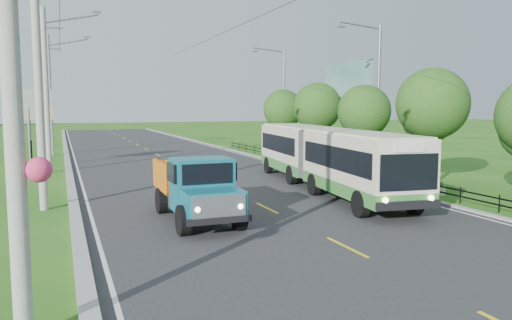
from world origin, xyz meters
TOP-DOWN VIEW (x-y plane):
  - ground at (0.00, 0.00)m, footprint 240.00×240.00m
  - road at (0.00, 20.00)m, footprint 14.00×120.00m
  - curb_left at (-7.20, 20.00)m, footprint 0.40×120.00m
  - curb_right at (7.15, 20.00)m, footprint 0.30×120.00m
  - edge_line_left at (-6.65, 20.00)m, footprint 0.12×120.00m
  - edge_line_right at (6.65, 20.00)m, footprint 0.12×120.00m
  - centre_dash at (0.00, 0.00)m, footprint 0.12×2.20m
  - railing_right at (8.00, 14.00)m, footprint 0.04×40.00m
  - pole_nearest at (-8.24, -3.00)m, footprint 3.51×0.44m
  - pole_near at (-8.26, 9.00)m, footprint 3.51×0.32m
  - pole_mid at (-8.26, 21.00)m, footprint 3.51×0.32m
  - pole_far at (-8.26, 33.00)m, footprint 3.51×0.32m
  - tree_third at (9.86, 8.14)m, footprint 3.60×3.62m
  - tree_fourth at (9.86, 14.14)m, footprint 3.24×3.31m
  - tree_fifth at (9.86, 20.14)m, footprint 3.48×3.52m
  - tree_back at (9.86, 26.14)m, footprint 3.30×3.36m
  - streetlight_mid at (10.64, 14.00)m, footprint 3.02×0.20m
  - streetlight_far at (10.64, 28.00)m, footprint 3.02×0.20m
  - planter_near at (8.60, 6.00)m, footprint 0.64×0.64m
  - planter_mid at (8.60, 14.00)m, footprint 0.64×0.64m
  - planter_far at (8.60, 22.00)m, footprint 0.64×0.64m
  - billboard_left at (-9.50, 24.00)m, footprint 3.00×0.20m
  - billboard_right at (12.30, 20.00)m, footprint 0.24×6.00m
  - bus at (4.44, 9.21)m, footprint 4.35×15.37m
  - dump_truck at (-3.16, 4.98)m, footprint 2.20×5.55m

SIDE VIEW (x-z plane):
  - ground at x=0.00m, z-range 0.00..0.00m
  - road at x=0.00m, z-range 0.00..0.02m
  - edge_line_left at x=-6.65m, z-range 0.02..0.02m
  - edge_line_right at x=6.65m, z-range 0.02..0.02m
  - centre_dash at x=0.00m, z-range 0.02..0.02m
  - curb_right at x=7.15m, z-range 0.00..0.10m
  - curb_left at x=-7.20m, z-range 0.00..0.15m
  - planter_near at x=8.60m, z-range -0.05..0.62m
  - planter_mid at x=8.60m, z-range -0.05..0.62m
  - planter_far at x=8.60m, z-range -0.05..0.62m
  - railing_right at x=8.00m, z-range 0.00..0.60m
  - dump_truck at x=-3.16m, z-range 0.15..2.48m
  - bus at x=4.44m, z-range 0.30..3.23m
  - tree_fourth at x=9.86m, z-range 0.89..6.29m
  - tree_back at x=9.86m, z-range 0.90..6.40m
  - tree_fifth at x=9.86m, z-range 0.95..6.75m
  - billboard_left at x=-9.50m, z-range 1.27..6.47m
  - tree_third at x=9.86m, z-range 0.99..6.99m
  - streetlight_mid at x=10.64m, z-range 0.37..9.44m
  - streetlight_far at x=10.64m, z-range 0.37..9.44m
  - pole_nearest at x=-8.24m, z-range -0.06..9.94m
  - pole_near at x=-8.26m, z-range 0.09..10.09m
  - pole_mid at x=-8.26m, z-range 0.09..10.09m
  - pole_far at x=-8.26m, z-range 0.09..10.09m
  - billboard_right at x=12.30m, z-range 1.69..8.99m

